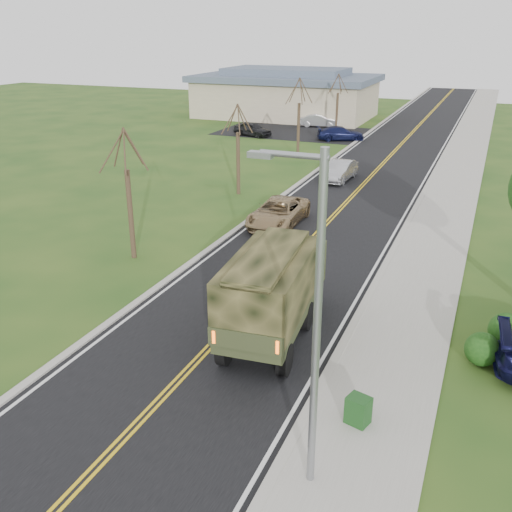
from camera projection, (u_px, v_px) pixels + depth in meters
The scene contains 18 objects.
ground at pixel (143, 418), 15.81m from camera, with size 160.00×160.00×0.00m, color #204416.
road at pixel (395, 151), 50.08m from camera, with size 8.00×120.00×0.01m, color black.
curb_right at pixel (444, 154), 48.58m from camera, with size 0.30×120.00×0.12m, color #9E998E.
sidewalk_right at pixel (466, 156), 47.96m from camera, with size 3.20×120.00×0.10m, color #9E998E.
curb_left at pixel (349, 147), 51.55m from camera, with size 0.30×120.00×0.10m, color #9E998E.
street_light at pixel (313, 316), 11.99m from camera, with size 1.65×0.22×8.00m.
bare_tree_a at pixel (130, 204), 25.90m from camera, with size 1.93×2.26×6.08m.
bare_tree_b at pixel (238, 156), 36.24m from camera, with size 1.83×2.14×5.73m.
bare_tree_c at pixel (299, 124), 46.41m from camera, with size 2.04×2.39×6.42m.
bare_tree_d at pixel (337, 109), 56.77m from camera, with size 1.88×2.20×5.91m.
commercial_building at pixel (286, 94), 68.47m from camera, with size 25.50×21.50×5.65m.
military_truck at pixel (274, 286), 19.40m from camera, with size 2.90×6.84×3.32m.
suv_champagne at pixel (278, 212), 31.05m from camera, with size 2.36×5.12×1.42m, color #9A7F57.
sedan_silver at pixel (340, 171), 40.15m from camera, with size 1.47×4.23×1.39m, color #A5A5A9.
utility_box_near at pixel (358, 410), 15.33m from camera, with size 0.60×0.50×0.80m, color #194418.
lot_car_dark at pixel (253, 129), 56.70m from camera, with size 1.61×4.01×1.37m, color black.
lot_car_silver at pixel (319, 120), 61.94m from camera, with size 1.46×4.18×1.38m, color #B6B6BB.
lot_car_navy at pixel (340, 133), 54.59m from camera, with size 1.83×4.49×1.30m, color #0F143A.
Camera 1 is at (7.89, -10.80, 10.07)m, focal length 40.00 mm.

